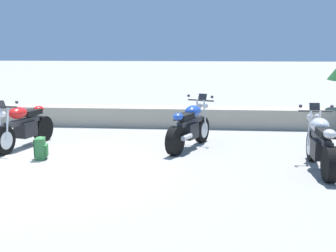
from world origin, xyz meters
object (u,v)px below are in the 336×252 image
motorcycle_blue_centre (190,127)px  rider_backpack (41,148)px  motorcycle_red_near_left (23,127)px  motorcycle_silver_far_right (321,145)px

motorcycle_blue_centre → rider_backpack: size_ratio=4.19×
motorcycle_red_near_left → motorcycle_silver_far_right: size_ratio=0.99×
motorcycle_red_near_left → rider_backpack: bearing=-52.0°
motorcycle_blue_centre → rider_backpack: bearing=-157.0°
motorcycle_blue_centre → rider_backpack: (-3.01, -1.28, -0.24)m
motorcycle_silver_far_right → motorcycle_red_near_left: bearing=168.3°
motorcycle_red_near_left → motorcycle_blue_centre: (3.78, 0.29, 0.00)m
motorcycle_blue_centre → rider_backpack: 3.28m
motorcycle_silver_far_right → rider_backpack: (-5.52, 0.32, -0.24)m
motorcycle_blue_centre → motorcycle_silver_far_right: bearing=-32.5°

